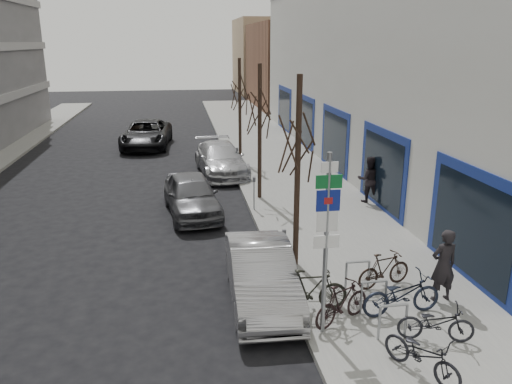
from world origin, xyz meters
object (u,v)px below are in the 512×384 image
object	(u,v)px
tree_mid	(260,100)
lane_car	(147,134)
parked_car_back	(221,159)
tree_near	(299,128)
meter_front	(284,247)
bike_near_right	(342,302)
bike_far_inner	(384,269)
parked_car_front	(261,274)
tree_far	(240,86)
highway_sign_pole	(326,234)
bike_mid_curb	(402,291)
meter_back	(237,158)
bike_far_curb	(436,320)
bike_near_left	(423,351)
pedestrian_near	(443,265)
bike_rack	(374,293)
bike_mid_inner	(311,290)
parked_car_mid	(191,195)
meter_mid	(254,190)

from	to	relation	value
tree_mid	lane_car	world-z (taller)	tree_mid
parked_car_back	tree_near	bearing A→B (deg)	-89.33
meter_front	bike_near_right	distance (m)	2.83
bike_far_inner	parked_car_front	world-z (taller)	parked_car_front
bike_far_inner	lane_car	xyz separation A→B (m)	(-7.14, 20.05, 0.18)
tree_far	lane_car	world-z (taller)	tree_far
highway_sign_pole	bike_mid_curb	xyz separation A→B (m)	(2.02, 0.45, -1.71)
tree_near	bike_far_inner	xyz separation A→B (m)	(1.96, -1.70, -3.47)
meter_back	lane_car	world-z (taller)	lane_car
bike_far_curb	parked_car_front	xyz separation A→B (m)	(-3.35, 2.52, 0.09)
tree_mid	tree_near	bearing A→B (deg)	-90.00
bike_mid_curb	parked_car_back	world-z (taller)	parked_car_back
meter_back	bike_near_left	bearing A→B (deg)	-83.80
highway_sign_pole	bike_near_left	xyz separation A→B (m)	(1.46, -1.72, -1.79)
tree_far	parked_car_front	bearing A→B (deg)	-94.94
tree_far	pedestrian_near	bearing A→B (deg)	-78.80
bike_rack	bike_far_inner	xyz separation A→B (m)	(0.76, 1.20, -0.02)
tree_mid	bike_near_left	distance (m)	12.29
bike_mid_inner	pedestrian_near	size ratio (longest dim) A/B	0.97
parked_car_mid	parked_car_front	bearing A→B (deg)	-84.81
meter_front	highway_sign_pole	bearing A→B (deg)	-85.25
bike_rack	meter_mid	world-z (taller)	meter_mid
parked_car_back	meter_back	bearing A→B (deg)	-42.28
bike_far_curb	parked_car_back	distance (m)	15.61
bike_rack	pedestrian_near	bearing A→B (deg)	9.94
tree_mid	meter_mid	xyz separation A→B (m)	(-0.45, -1.50, -3.19)
tree_far	lane_car	size ratio (longest dim) A/B	0.93
bike_far_curb	lane_car	xyz separation A→B (m)	(-7.26, 22.55, 0.18)
meter_back	bike_far_inner	distance (m)	12.44
meter_mid	parked_car_front	bearing A→B (deg)	-96.99
meter_mid	bike_near_left	bearing A→B (deg)	-80.51
bike_rack	bike_near_left	distance (m)	2.33
highway_sign_pole	parked_car_front	bearing A→B (deg)	120.33
bike_near_left	bike_far_inner	size ratio (longest dim) A/B	1.05
meter_mid	highway_sign_pole	bearing A→B (deg)	-88.32
bike_near_right	pedestrian_near	size ratio (longest dim) A/B	0.89
tree_mid	bike_mid_curb	xyz separation A→B (m)	(1.82, -9.56, -3.36)
lane_car	meter_mid	bearing A→B (deg)	-66.10
meter_mid	bike_mid_curb	bearing A→B (deg)	-74.29
bike_far_inner	parked_car_mid	size ratio (longest dim) A/B	0.36
meter_back	bike_far_curb	bearing A→B (deg)	-80.22
meter_back	bike_near_right	world-z (taller)	meter_back
bike_rack	tree_far	distance (m)	16.31
highway_sign_pole	meter_mid	distance (m)	8.65
bike_near_left	parked_car_back	distance (m)	16.47
highway_sign_pole	bike_rack	xyz separation A→B (m)	(1.40, 0.61, -1.80)
meter_mid	parked_car_back	bearing A→B (deg)	97.05
meter_mid	parked_car_mid	size ratio (longest dim) A/B	0.28
parked_car_back	parked_car_mid	bearing A→B (deg)	-110.92
meter_back	parked_car_mid	world-z (taller)	parked_car_mid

